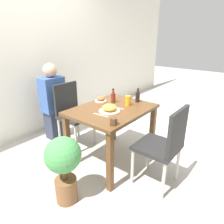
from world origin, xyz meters
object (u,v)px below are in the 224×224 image
object	(u,v)px
side_plate	(101,99)
potted_plant_left	(64,163)
chair_far	(72,111)
condiment_bottle	(138,97)
chair_near	(165,143)
person_figure	(53,103)
food_plate	(109,108)
sauce_bottle	(113,97)
juice_glass	(128,101)
drink_cup	(114,121)

from	to	relation	value
side_plate	potted_plant_left	bearing A→B (deg)	-158.65
chair_far	potted_plant_left	size ratio (longest dim) A/B	1.31
condiment_bottle	potted_plant_left	xyz separation A→B (m)	(-1.21, 0.03, -0.37)
chair_near	person_figure	size ratio (longest dim) A/B	0.78
food_plate	chair_near	bearing A→B (deg)	-83.81
side_plate	person_figure	xyz separation A→B (m)	(-0.17, 0.82, -0.17)
side_plate	sauce_bottle	xyz separation A→B (m)	(0.06, -0.16, 0.05)
food_plate	person_figure	distance (m)	1.16
person_figure	condiment_bottle	bearing A→B (deg)	-69.46
chair_near	juice_glass	size ratio (longest dim) A/B	7.25
chair_far	food_plate	bearing A→B (deg)	-96.85
chair_near	drink_cup	distance (m)	0.57
food_plate	sauce_bottle	size ratio (longest dim) A/B	1.27
condiment_bottle	potted_plant_left	world-z (taller)	condiment_bottle
potted_plant_left	sauce_bottle	bearing A→B (deg)	11.50
food_plate	condiment_bottle	world-z (taller)	condiment_bottle
food_plate	condiment_bottle	bearing A→B (deg)	-7.32
juice_glass	side_plate	bearing A→B (deg)	102.42
food_plate	person_figure	world-z (taller)	person_figure
sauce_bottle	person_figure	world-z (taller)	person_figure
food_plate	potted_plant_left	bearing A→B (deg)	-177.14
chair_far	drink_cup	xyz separation A→B (m)	(-0.35, -1.04, 0.24)
condiment_bottle	person_figure	size ratio (longest dim) A/B	0.16
chair_near	chair_far	distance (m)	1.45
side_plate	food_plate	bearing A→B (deg)	-123.38
sauce_bottle	person_figure	xyz separation A→B (m)	(-0.23, 0.98, -0.22)
chair_far	juice_glass	world-z (taller)	chair_far
sauce_bottle	potted_plant_left	xyz separation A→B (m)	(-0.99, -0.20, -0.37)
chair_far	sauce_bottle	bearing A→B (deg)	-73.15
drink_cup	juice_glass	distance (m)	0.59
side_plate	condiment_bottle	world-z (taller)	condiment_bottle
chair_near	food_plate	world-z (taller)	chair_near
person_figure	chair_near	bearing A→B (deg)	-89.16
drink_cup	condiment_bottle	world-z (taller)	condiment_bottle
drink_cup	juice_glass	size ratio (longest dim) A/B	0.59
potted_plant_left	side_plate	bearing A→B (deg)	21.35
drink_cup	potted_plant_left	bearing A→B (deg)	153.91
chair_near	side_plate	world-z (taller)	chair_near
chair_far	juice_glass	xyz separation A→B (m)	(0.20, -0.83, 0.27)
drink_cup	person_figure	size ratio (longest dim) A/B	0.06
chair_far	drink_cup	world-z (taller)	chair_far
condiment_bottle	chair_near	bearing A→B (deg)	-125.25
food_plate	juice_glass	world-z (taller)	juice_glass
chair_near	chair_far	xyz separation A→B (m)	(0.02, 1.45, 0.00)
chair_far	juice_glass	size ratio (longest dim) A/B	7.25
chair_far	condiment_bottle	xyz separation A→B (m)	(0.40, -0.84, 0.28)
food_plate	sauce_bottle	bearing A→B (deg)	30.75
chair_near	condiment_bottle	bearing A→B (deg)	-125.25
sauce_bottle	potted_plant_left	world-z (taller)	sauce_bottle
juice_glass	condiment_bottle	world-z (taller)	condiment_bottle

